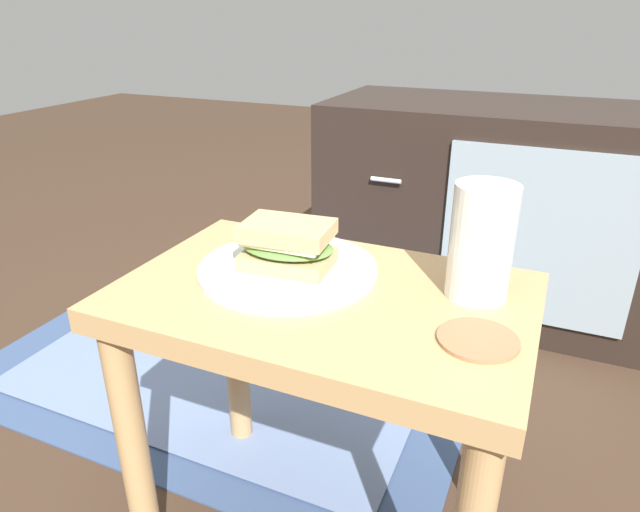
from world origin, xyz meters
TOP-DOWN VIEW (x-y plane):
  - side_table at (0.00, 0.00)m, footprint 0.56×0.36m
  - tv_cabinet at (0.13, 0.95)m, footprint 0.96×0.46m
  - area_rug at (-0.40, 0.37)m, footprint 1.16×0.82m
  - plate at (-0.07, 0.03)m, footprint 0.26×0.26m
  - sandwich_front at (-0.07, 0.03)m, footprint 0.14×0.10m
  - beer_glass at (0.19, 0.07)m, footprint 0.08×0.08m
  - coaster at (0.21, -0.05)m, footprint 0.09×0.09m

SIDE VIEW (x-z plane):
  - area_rug at x=-0.40m, z-range 0.00..0.01m
  - tv_cabinet at x=0.13m, z-range 0.00..0.58m
  - side_table at x=0.00m, z-range 0.14..0.60m
  - coaster at x=0.21m, z-range 0.46..0.47m
  - plate at x=-0.07m, z-range 0.46..0.47m
  - sandwich_front at x=-0.07m, z-range 0.47..0.54m
  - beer_glass at x=0.19m, z-range 0.46..0.61m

